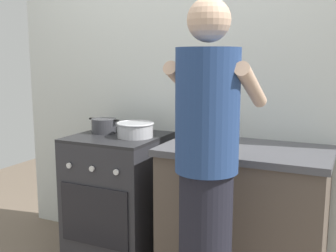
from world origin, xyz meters
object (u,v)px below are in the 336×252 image
Objects in this scene: utensil_crock at (217,125)px; pot at (104,126)px; stove_range at (119,198)px; person at (207,179)px; mixing_bowl at (135,129)px.

pot is at bearing -168.45° from utensil_crock.
person is at bearing -33.64° from stove_range.
pot is at bearing 148.36° from person.
person reaches higher than pot.
stove_range is 2.76× the size of utensil_crock.
utensil_crock is at bearing 11.55° from pot.
stove_range is 0.87m from utensil_crock.
stove_range is 3.52× the size of mixing_bowl.
pot is 0.14× the size of person.
person is (1.00, -0.62, -0.09)m from pot.
stove_range is 0.53× the size of person.
utensil_crock is (0.79, 0.16, 0.04)m from pot.
person reaches higher than mixing_bowl.
pot is 1.18m from person.
pot reaches higher than stove_range.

